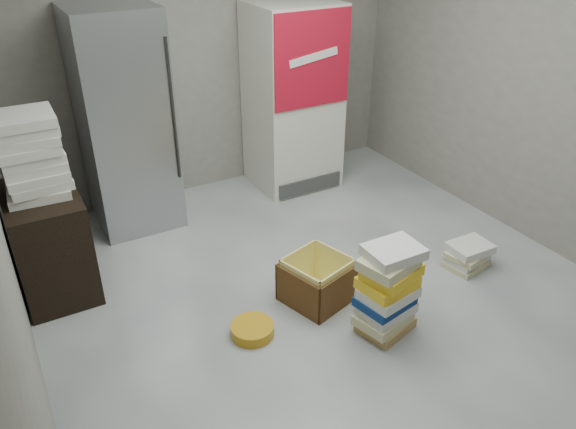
# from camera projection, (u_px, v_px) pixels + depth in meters

# --- Properties ---
(ground) EXTENTS (5.00, 5.00, 0.00)m
(ground) POSITION_uv_depth(u_px,v_px,m) (349.00, 317.00, 4.01)
(ground) COLOR silver
(ground) RESTS_ON ground
(room_shell) EXTENTS (4.04, 5.04, 2.82)m
(room_shell) POSITION_uv_depth(u_px,v_px,m) (366.00, 65.00, 3.13)
(room_shell) COLOR gray
(room_shell) RESTS_ON ground
(steel_fridge) EXTENTS (0.70, 0.72, 1.90)m
(steel_fridge) POSITION_uv_depth(u_px,v_px,m) (125.00, 122.00, 4.77)
(steel_fridge) COLOR #B0B2B8
(steel_fridge) RESTS_ON ground
(coke_cooler) EXTENTS (0.80, 0.73, 1.80)m
(coke_cooler) POSITION_uv_depth(u_px,v_px,m) (293.00, 98.00, 5.50)
(coke_cooler) COLOR silver
(coke_cooler) RESTS_ON ground
(wood_shelf) EXTENTS (0.50, 0.80, 0.80)m
(wood_shelf) POSITION_uv_depth(u_px,v_px,m) (50.00, 242.00, 4.14)
(wood_shelf) COLOR black
(wood_shelf) RESTS_ON ground
(supply_box_stack) EXTENTS (0.44, 0.43, 0.58)m
(supply_box_stack) POSITION_uv_depth(u_px,v_px,m) (31.00, 155.00, 3.80)
(supply_box_stack) COLOR white
(supply_box_stack) RESTS_ON wood_shelf
(phonebook_stack_main) EXTENTS (0.45, 0.36, 0.67)m
(phonebook_stack_main) POSITION_uv_depth(u_px,v_px,m) (388.00, 290.00, 3.73)
(phonebook_stack_main) COLOR tan
(phonebook_stack_main) RESTS_ON ground
(phonebook_stack_side) EXTENTS (0.37, 0.33, 0.22)m
(phonebook_stack_side) POSITION_uv_depth(u_px,v_px,m) (468.00, 255.00, 4.51)
(phonebook_stack_side) COLOR beige
(phonebook_stack_side) RESTS_ON ground
(cardboard_box) EXTENTS (0.54, 0.54, 0.35)m
(cardboard_box) POSITION_uv_depth(u_px,v_px,m) (317.00, 283.00, 4.12)
(cardboard_box) COLOR yellow
(cardboard_box) RESTS_ON ground
(bucket_lid) EXTENTS (0.33, 0.33, 0.08)m
(bucket_lid) POSITION_uv_depth(u_px,v_px,m) (252.00, 330.00, 3.83)
(bucket_lid) COLOR #C99017
(bucket_lid) RESTS_ON ground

